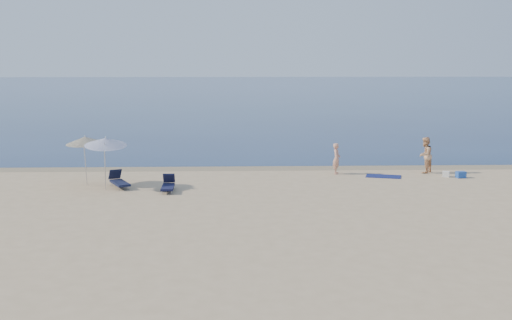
{
  "coord_description": "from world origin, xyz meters",
  "views": [
    {
      "loc": [
        -3.73,
        -14.81,
        5.96
      ],
      "look_at": [
        -2.7,
        16.0,
        1.0
      ],
      "focal_mm": 45.0,
      "sensor_mm": 36.0,
      "label": 1
    }
  ],
  "objects": [
    {
      "name": "umbrella_far",
      "position": [
        -10.73,
        15.17,
        2.11
      ],
      "size": [
        2.25,
        2.26,
        2.39
      ],
      "rotation": [
        0.0,
        0.0,
        -0.3
      ],
      "color": "silver",
      "rests_on": "ground"
    },
    {
      "name": "white_bag",
      "position": [
        6.87,
        16.53,
        0.14
      ],
      "size": [
        0.41,
        0.38,
        0.28
      ],
      "primitive_type": "cube",
      "rotation": [
        0.0,
        0.0,
        -0.38
      ],
      "color": "silver",
      "rests_on": "ground"
    },
    {
      "name": "sea",
      "position": [
        0.0,
        100.0,
        0.0
      ],
      "size": [
        240.0,
        160.0,
        0.01
      ],
      "primitive_type": "cube",
      "color": "#0B2046",
      "rests_on": "ground"
    },
    {
      "name": "lounger_right",
      "position": [
        -6.74,
        13.55,
        0.26
      ],
      "size": [
        0.57,
        1.64,
        0.72
      ],
      "rotation": [
        0.0,
        0.0,
        0.02
      ],
      "color": "#131535",
      "rests_on": "ground"
    },
    {
      "name": "beach_towel",
      "position": [
        3.76,
        16.73,
        0.01
      ],
      "size": [
        1.93,
        1.41,
        0.03
      ],
      "primitive_type": "cube",
      "rotation": [
        0.0,
        0.0,
        -0.28
      ],
      "color": "#0F154B",
      "rests_on": "ground"
    },
    {
      "name": "umbrella_near",
      "position": [
        -9.6,
        14.24,
        2.16
      ],
      "size": [
        2.34,
        2.36,
        2.51
      ],
      "rotation": [
        0.0,
        0.0,
        0.25
      ],
      "color": "silver",
      "rests_on": "ground"
    },
    {
      "name": "lounger_left",
      "position": [
        -9.1,
        14.47,
        0.28
      ],
      "size": [
        1.27,
        1.8,
        0.76
      ],
      "rotation": [
        0.0,
        0.0,
        0.46
      ],
      "color": "#121833",
      "rests_on": "ground"
    },
    {
      "name": "blue_cooler",
      "position": [
        7.54,
        16.28,
        0.16
      ],
      "size": [
        0.51,
        0.4,
        0.32
      ],
      "primitive_type": "cube",
      "rotation": [
        0.0,
        0.0,
        0.2
      ],
      "color": "#1F4CAC",
      "rests_on": "ground"
    },
    {
      "name": "person_left",
      "position": [
        1.5,
        17.59,
        0.8
      ],
      "size": [
        0.5,
        0.65,
        1.59
      ],
      "primitive_type": "imported",
      "rotation": [
        0.0,
        0.0,
        1.34
      ],
      "color": "tan",
      "rests_on": "ground"
    },
    {
      "name": "ground",
      "position": [
        0.0,
        0.0,
        0.0
      ],
      "size": [
        160.0,
        160.0,
        0.0
      ],
      "primitive_type": "plane",
      "color": "tan",
      "rests_on": "ground"
    },
    {
      "name": "wet_sand_strip",
      "position": [
        0.0,
        19.4,
        0.0
      ],
      "size": [
        240.0,
        1.6,
        0.0
      ],
      "primitive_type": "cube",
      "color": "#847254",
      "rests_on": "ground"
    },
    {
      "name": "person_right",
      "position": [
        6.13,
        17.7,
        0.94
      ],
      "size": [
        1.14,
        1.15,
        1.88
      ],
      "primitive_type": "imported",
      "rotation": [
        0.0,
        0.0,
        -2.3
      ],
      "color": "tan",
      "rests_on": "ground"
    }
  ]
}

